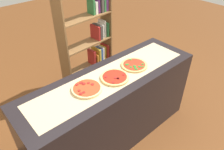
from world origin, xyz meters
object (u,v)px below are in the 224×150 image
at_px(pizza_pepperoni_0, 87,88).
at_px(bookshelf, 93,45).
at_px(pizza_spinach_2, 134,65).
at_px(pizza_pepperoni_1, 115,77).

relative_size(pizza_pepperoni_0, bookshelf, 0.18).
relative_size(pizza_pepperoni_0, pizza_spinach_2, 1.01).
distance_m(pizza_pepperoni_0, pizza_pepperoni_1, 0.32).
xyz_separation_m(pizza_pepperoni_1, bookshelf, (0.48, 1.01, -0.20)).
distance_m(pizza_spinach_2, bookshelf, 1.02).
bearing_deg(pizza_spinach_2, bookshelf, 80.34).
bearing_deg(bookshelf, pizza_pepperoni_0, -129.39).
relative_size(pizza_spinach_2, bookshelf, 0.18).
bearing_deg(pizza_spinach_2, pizza_pepperoni_0, 178.54).
distance_m(pizza_pepperoni_1, pizza_spinach_2, 0.31).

